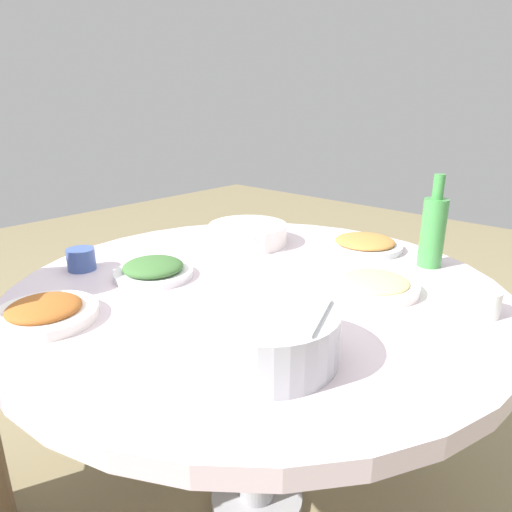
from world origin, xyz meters
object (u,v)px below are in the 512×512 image
object	(u,v)px
round_dining_table	(257,311)
soup_bowl	(248,234)
dish_greens	(153,270)
tea_cup_near	(482,302)
tea_cup_far	(81,259)
dish_noodles	(374,284)
rice_bowl	(268,334)
green_bottle	(433,230)
dish_tofu_braise	(365,244)
dish_stirfry	(45,312)

from	to	relation	value
round_dining_table	soup_bowl	world-z (taller)	soup_bowl
dish_greens	tea_cup_near	distance (m)	0.82
round_dining_table	soup_bowl	size ratio (longest dim) A/B	4.87
tea_cup_near	tea_cup_far	world-z (taller)	same
round_dining_table	tea_cup_far	xyz separation A→B (m)	(0.44, 0.25, 0.11)
dish_noodles	rice_bowl	bearing A→B (deg)	91.39
green_bottle	tea_cup_far	xyz separation A→B (m)	(0.72, 0.69, -0.08)
soup_bowl	dish_noodles	xyz separation A→B (m)	(-0.51, 0.08, -0.01)
round_dining_table	green_bottle	bearing A→B (deg)	-121.90
round_dining_table	tea_cup_far	bearing A→B (deg)	29.44
rice_bowl	tea_cup_far	size ratio (longest dim) A/B	3.37
round_dining_table	dish_noodles	xyz separation A→B (m)	(-0.25, -0.17, 0.09)
dish_noodles	dish_tofu_braise	bearing A→B (deg)	-56.71
dish_greens	green_bottle	world-z (taller)	green_bottle
round_dining_table	tea_cup_far	size ratio (longest dim) A/B	16.31
dish_greens	tea_cup_far	bearing A→B (deg)	27.12
round_dining_table	soup_bowl	xyz separation A→B (m)	(0.27, -0.25, 0.11)
round_dining_table	rice_bowl	bearing A→B (deg)	135.01
rice_bowl	tea_cup_near	world-z (taller)	rice_bowl
dish_greens	round_dining_table	bearing A→B (deg)	-148.76
dish_tofu_braise	dish_noodles	world-z (taller)	dish_tofu_braise
soup_bowl	green_bottle	size ratio (longest dim) A/B	0.98
tea_cup_near	dish_noodles	bearing A→B (deg)	8.84
dish_tofu_braise	tea_cup_far	xyz separation A→B (m)	(0.50, 0.71, 0.01)
round_dining_table	dish_greens	distance (m)	0.30
round_dining_table	tea_cup_near	world-z (taller)	tea_cup_near
dish_noodles	tea_cup_far	world-z (taller)	tea_cup_far
green_bottle	tea_cup_near	xyz separation A→B (m)	(-0.22, 0.24, -0.08)
dish_stirfry	dish_greens	distance (m)	0.32
dish_stirfry	soup_bowl	bearing A→B (deg)	-85.30
green_bottle	tea_cup_near	world-z (taller)	green_bottle
round_dining_table	tea_cup_far	distance (m)	0.52
tea_cup_far	dish_tofu_braise	bearing A→B (deg)	-125.43
dish_stirfry	green_bottle	xyz separation A→B (m)	(-0.48, -0.91, 0.09)
dish_noodles	dish_greens	world-z (taller)	dish_greens
tea_cup_near	tea_cup_far	xyz separation A→B (m)	(0.94, 0.45, 0.00)
dish_stirfry	tea_cup_near	world-z (taller)	tea_cup_near
dish_noodles	green_bottle	bearing A→B (deg)	-95.73
soup_bowl	tea_cup_near	world-z (taller)	soup_bowl
dish_tofu_braise	round_dining_table	bearing A→B (deg)	82.77
dish_noodles	dish_greens	size ratio (longest dim) A/B	1.05
dish_noodles	tea_cup_near	bearing A→B (deg)	-171.16
tea_cup_near	dish_tofu_braise	bearing A→B (deg)	-30.01
round_dining_table	rice_bowl	distance (m)	0.39
rice_bowl	tea_cup_near	distance (m)	0.52
round_dining_table	rice_bowl	xyz separation A→B (m)	(-0.26, 0.26, 0.13)
tea_cup_far	rice_bowl	bearing A→B (deg)	179.44
rice_bowl	dish_greens	world-z (taller)	rice_bowl
dish_tofu_braise	green_bottle	bearing A→B (deg)	176.53
tea_cup_far	green_bottle	bearing A→B (deg)	-136.08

